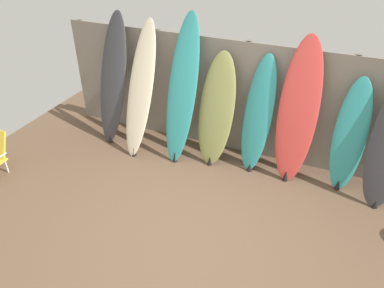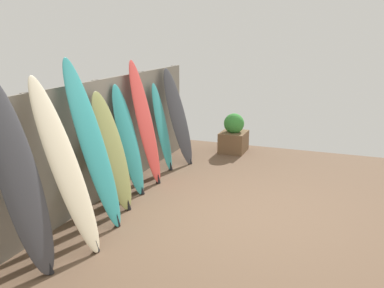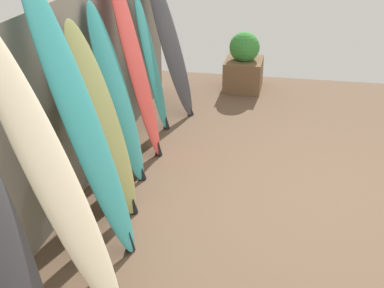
# 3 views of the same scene
# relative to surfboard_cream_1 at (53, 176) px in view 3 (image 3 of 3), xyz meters

# --- Properties ---
(ground) EXTENTS (7.68, 7.68, 0.00)m
(ground) POSITION_rel_surfboard_cream_1_xyz_m (1.50, -1.50, -0.99)
(ground) COLOR brown
(fence_back) EXTENTS (6.08, 0.11, 1.80)m
(fence_back) POSITION_rel_surfboard_cream_1_xyz_m (1.50, 0.51, -0.09)
(fence_back) COLOR gray
(fence_back) RESTS_ON ground
(surfboard_cream_1) EXTENTS (0.48, 0.86, 2.02)m
(surfboard_cream_1) POSITION_rel_surfboard_cream_1_xyz_m (0.00, 0.00, 0.00)
(surfboard_cream_1) COLOR beige
(surfboard_cream_1) RESTS_ON ground
(surfboard_teal_2) EXTENTS (0.50, 0.75, 2.18)m
(surfboard_teal_2) POSITION_rel_surfboard_cream_1_xyz_m (0.67, 0.07, 0.08)
(surfboard_teal_2) COLOR teal
(surfboard_teal_2) RESTS_ON ground
(surfboard_olive_3) EXTENTS (0.57, 0.56, 1.69)m
(surfboard_olive_3) POSITION_rel_surfboard_cream_1_xyz_m (1.20, 0.12, -0.16)
(surfboard_olive_3) COLOR olive
(surfboard_olive_3) RESTS_ON ground
(surfboard_teal_4) EXTENTS (0.48, 0.55, 1.72)m
(surfboard_teal_4) POSITION_rel_surfboard_cream_1_xyz_m (1.81, 0.20, -0.15)
(surfboard_teal_4) COLOR teal
(surfboard_teal_4) RESTS_ON ground
(surfboard_red_5) EXTENTS (0.56, 0.53, 2.05)m
(surfboard_red_5) POSITION_rel_surfboard_cream_1_xyz_m (2.36, 0.18, 0.02)
(surfboard_red_5) COLOR #D13D38
(surfboard_red_5) RESTS_ON ground
(surfboard_teal_6) EXTENTS (0.44, 0.39, 1.60)m
(surfboard_teal_6) POSITION_rel_surfboard_cream_1_xyz_m (3.08, 0.21, -0.21)
(surfboard_teal_6) COLOR teal
(surfboard_teal_6) RESTS_ON ground
(surfboard_charcoal_7) EXTENTS (0.60, 0.64, 1.82)m
(surfboard_charcoal_7) POSITION_rel_surfboard_cream_1_xyz_m (3.57, 0.11, -0.09)
(surfboard_charcoal_7) COLOR #38383D
(surfboard_charcoal_7) RESTS_ON ground
(planter_box) EXTENTS (0.62, 0.52, 0.82)m
(planter_box) POSITION_rel_surfboard_cream_1_xyz_m (4.72, -0.68, -0.64)
(planter_box) COLOR brown
(planter_box) RESTS_ON ground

